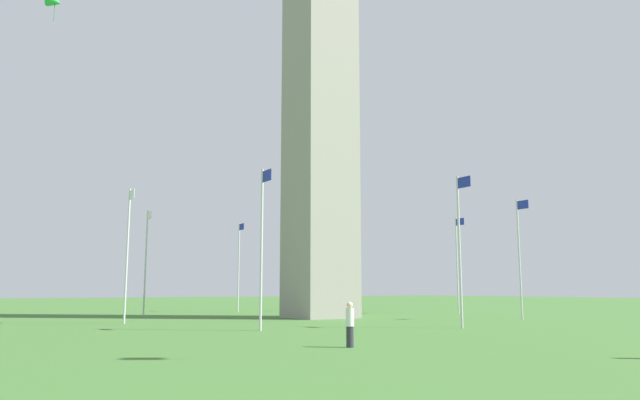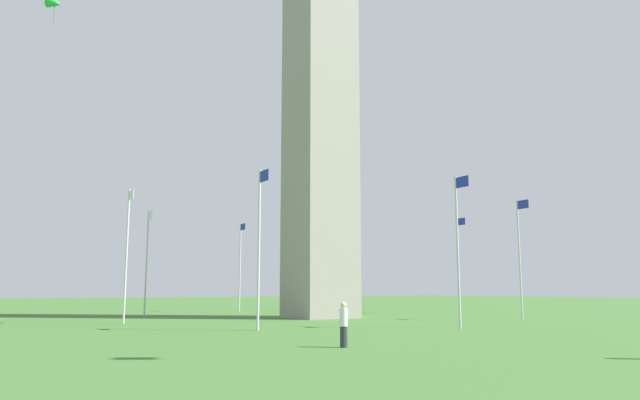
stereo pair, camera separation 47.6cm
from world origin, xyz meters
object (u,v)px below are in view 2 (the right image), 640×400
at_px(flagpole_n, 458,244).
at_px(flagpole_s, 240,263).
at_px(flagpole_w, 127,249).
at_px(kite_green_delta, 55,3).
at_px(flagpole_ne, 520,253).
at_px(flagpole_se, 353,264).
at_px(flagpole_nw, 259,241).
at_px(flagpole_e, 459,261).
at_px(person_white_shirt, 344,325).
at_px(flagpole_sw, 147,258).
at_px(obelisk_monument, 320,59).

bearing_deg(flagpole_n, flagpole_s, 180.00).
xyz_separation_m(flagpole_w, kite_green_delta, (-2.70, -5.07, 17.23)).
height_order(flagpole_ne, flagpole_se, same).
xyz_separation_m(flagpole_ne, flagpole_nw, (-0.00, -21.50, 0.00)).
distance_m(flagpole_e, flagpole_se, 11.64).
bearing_deg(flagpole_se, flagpole_n, -22.50).
bearing_deg(person_white_shirt, kite_green_delta, 26.58).
relative_size(flagpole_n, person_white_shirt, 5.15).
bearing_deg(flagpole_se, flagpole_sw, -90.00).
relative_size(flagpole_ne, person_white_shirt, 5.15).
bearing_deg(obelisk_monument, flagpole_e, 89.80).
bearing_deg(person_white_shirt, flagpole_se, -27.89).
xyz_separation_m(flagpole_n, flagpole_e, (-15.21, 15.21, 0.00)).
distance_m(flagpole_n, person_white_shirt, 14.15).
height_order(flagpole_sw, kite_green_delta, kite_green_delta).
height_order(flagpole_sw, flagpole_w, same).
bearing_deg(flagpole_se, flagpole_s, -112.50).
bearing_deg(flagpole_se, flagpole_nw, -45.00).
relative_size(flagpole_e, kite_green_delta, 4.34).
bearing_deg(flagpole_se, flagpole_ne, -0.00).
xyz_separation_m(flagpole_n, flagpole_ne, (-4.45, 10.75, 0.00)).
height_order(flagpole_n, flagpole_w, same).
bearing_deg(person_white_shirt, flagpole_n, -56.24).
relative_size(flagpole_n, flagpole_sw, 1.00).
bearing_deg(flagpole_e, flagpole_ne, -22.50).
xyz_separation_m(flagpole_se, flagpole_nw, (21.50, -21.50, 0.00)).
distance_m(flagpole_s, flagpole_nw, 28.10).
height_order(flagpole_ne, flagpole_sw, same).
relative_size(flagpole_sw, flagpole_w, 1.00).
height_order(flagpole_n, flagpole_sw, same).
distance_m(flagpole_ne, flagpole_nw, 21.50).
distance_m(flagpole_sw, flagpole_nw, 21.50).
height_order(flagpole_nw, person_white_shirt, flagpole_nw).
bearing_deg(flagpole_n, flagpole_se, 157.50).
bearing_deg(flagpole_e, kite_green_delta, -94.35).
bearing_deg(kite_green_delta, flagpole_se, 104.55).
bearing_deg(flagpole_nw, obelisk_monument, 135.14).
xyz_separation_m(flagpole_n, flagpole_se, (-25.96, 10.75, 0.00)).
xyz_separation_m(flagpole_e, person_white_shirt, (21.13, -27.41, -4.00)).
height_order(flagpole_s, flagpole_sw, same).
relative_size(flagpole_e, flagpole_sw, 1.00).
relative_size(flagpole_nw, kite_green_delta, 4.34).
distance_m(flagpole_ne, person_white_shirt, 25.51).
distance_m(flagpole_sw, flagpole_w, 11.64).
height_order(flagpole_n, flagpole_se, same).
relative_size(flagpole_s, flagpole_w, 1.00).
height_order(flagpole_s, flagpole_w, same).
relative_size(obelisk_monument, flagpole_w, 4.78).
bearing_deg(obelisk_monument, flagpole_s, 180.00).
bearing_deg(kite_green_delta, flagpole_e, 85.65).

